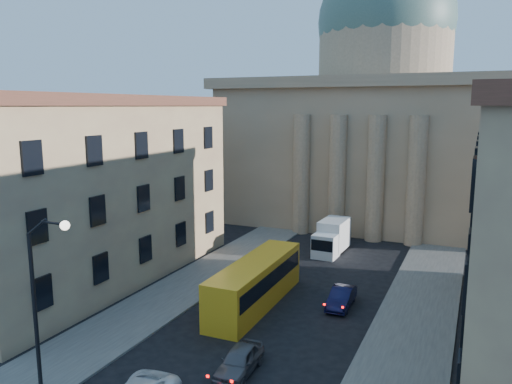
# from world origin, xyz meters

# --- Properties ---
(sidewalk_left) EXTENTS (5.00, 60.00, 0.15)m
(sidewalk_left) POSITION_xyz_m (-8.50, 18.00, 0.07)
(sidewalk_left) COLOR #514E4A
(sidewalk_left) RESTS_ON ground
(sidewalk_right) EXTENTS (5.00, 60.00, 0.15)m
(sidewalk_right) POSITION_xyz_m (8.50, 18.00, 0.07)
(sidewalk_right) COLOR #514E4A
(sidewalk_right) RESTS_ON ground
(church) EXTENTS (68.02, 28.76, 36.60)m
(church) POSITION_xyz_m (0.00, 55.47, 11.88)
(church) COLOR #897054
(church) RESTS_ON ground
(building_left) EXTENTS (11.60, 26.60, 14.70)m
(building_left) POSITION_xyz_m (-17.00, 22.00, 7.42)
(building_left) COLOR tan
(building_left) RESTS_ON ground
(street_lamp) EXTENTS (2.62, 0.44, 8.83)m
(street_lamp) POSITION_xyz_m (-6.97, 8.00, 5.29)
(street_lamp) COLOR black
(street_lamp) RESTS_ON ground
(car_right_far) EXTENTS (1.85, 4.15, 1.38)m
(car_right_far) POSITION_xyz_m (0.80, 13.44, 0.69)
(car_right_far) COLOR #4D4D52
(car_right_far) RESTS_ON ground
(car_right_distant) EXTENTS (1.53, 4.09, 1.34)m
(car_right_distant) POSITION_xyz_m (3.44, 24.31, 0.67)
(car_right_distant) COLOR black
(car_right_distant) RESTS_ON ground
(city_bus) EXTENTS (2.76, 11.40, 3.20)m
(city_bus) POSITION_xyz_m (-2.17, 22.15, 1.72)
(city_bus) COLOR gold
(city_bus) RESTS_ON ground
(box_truck) EXTENTS (2.38, 5.65, 3.06)m
(box_truck) POSITION_xyz_m (-0.80, 36.75, 1.45)
(box_truck) COLOR silver
(box_truck) RESTS_ON ground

